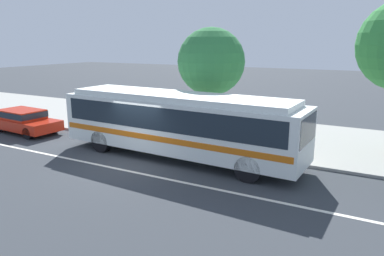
{
  "coord_description": "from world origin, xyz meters",
  "views": [
    {
      "loc": [
        9.1,
        -11.48,
        4.95
      ],
      "look_at": [
        1.74,
        2.07,
        1.3
      ],
      "focal_mm": 33.92,
      "sensor_mm": 36.0,
      "label": 1
    }
  ],
  "objects_px": {
    "transit_bus": "(178,121)",
    "sedan_behind_bus": "(24,120)",
    "pedestrian_walking_along_curb": "(285,128)",
    "bus_stop_sign": "(265,120)",
    "street_tree_near_stop": "(211,62)",
    "pedestrian_waiting_near_sign": "(133,115)",
    "pedestrian_standing_by_tree": "(160,118)"
  },
  "relations": [
    {
      "from": "transit_bus",
      "to": "sedan_behind_bus",
      "type": "xyz_separation_m",
      "value": [
        -9.98,
        -0.18,
        -0.92
      ]
    },
    {
      "from": "pedestrian_walking_along_curb",
      "to": "bus_stop_sign",
      "type": "distance_m",
      "value": 1.49
    },
    {
      "from": "transit_bus",
      "to": "sedan_behind_bus",
      "type": "relative_size",
      "value": 2.48
    },
    {
      "from": "bus_stop_sign",
      "to": "street_tree_near_stop",
      "type": "xyz_separation_m",
      "value": [
        -3.46,
        1.78,
        2.31
      ]
    },
    {
      "from": "pedestrian_walking_along_curb",
      "to": "sedan_behind_bus",
      "type": "bearing_deg",
      "value": -166.35
    },
    {
      "from": "sedan_behind_bus",
      "to": "pedestrian_waiting_near_sign",
      "type": "bearing_deg",
      "value": 23.63
    },
    {
      "from": "pedestrian_waiting_near_sign",
      "to": "street_tree_near_stop",
      "type": "relative_size",
      "value": 0.3
    },
    {
      "from": "transit_bus",
      "to": "bus_stop_sign",
      "type": "height_order",
      "value": "transit_bus"
    },
    {
      "from": "transit_bus",
      "to": "pedestrian_standing_by_tree",
      "type": "xyz_separation_m",
      "value": [
        -2.46,
        2.25,
        -0.54
      ]
    },
    {
      "from": "pedestrian_waiting_near_sign",
      "to": "bus_stop_sign",
      "type": "bearing_deg",
      "value": -2.93
    },
    {
      "from": "pedestrian_waiting_near_sign",
      "to": "pedestrian_standing_by_tree",
      "type": "bearing_deg",
      "value": -2.07
    },
    {
      "from": "pedestrian_walking_along_curb",
      "to": "street_tree_near_stop",
      "type": "relative_size",
      "value": 0.3
    },
    {
      "from": "transit_bus",
      "to": "street_tree_near_stop",
      "type": "bearing_deg",
      "value": 93.63
    },
    {
      "from": "transit_bus",
      "to": "pedestrian_walking_along_curb",
      "type": "height_order",
      "value": "transit_bus"
    },
    {
      "from": "pedestrian_waiting_near_sign",
      "to": "street_tree_near_stop",
      "type": "height_order",
      "value": "street_tree_near_stop"
    },
    {
      "from": "pedestrian_waiting_near_sign",
      "to": "pedestrian_walking_along_curb",
      "type": "height_order",
      "value": "pedestrian_waiting_near_sign"
    },
    {
      "from": "sedan_behind_bus",
      "to": "pedestrian_walking_along_curb",
      "type": "bearing_deg",
      "value": 13.65
    },
    {
      "from": "pedestrian_waiting_near_sign",
      "to": "bus_stop_sign",
      "type": "xyz_separation_m",
      "value": [
        7.49,
        -0.38,
        0.57
      ]
    },
    {
      "from": "pedestrian_standing_by_tree",
      "to": "bus_stop_sign",
      "type": "distance_m",
      "value": 5.72
    },
    {
      "from": "sedan_behind_bus",
      "to": "pedestrian_standing_by_tree",
      "type": "bearing_deg",
      "value": 17.95
    },
    {
      "from": "bus_stop_sign",
      "to": "street_tree_near_stop",
      "type": "relative_size",
      "value": 0.43
    },
    {
      "from": "bus_stop_sign",
      "to": "transit_bus",
      "type": "bearing_deg",
      "value": -149.02
    },
    {
      "from": "sedan_behind_bus",
      "to": "pedestrian_standing_by_tree",
      "type": "distance_m",
      "value": 7.91
    },
    {
      "from": "bus_stop_sign",
      "to": "street_tree_near_stop",
      "type": "height_order",
      "value": "street_tree_near_stop"
    },
    {
      "from": "pedestrian_waiting_near_sign",
      "to": "bus_stop_sign",
      "type": "height_order",
      "value": "bus_stop_sign"
    },
    {
      "from": "pedestrian_waiting_near_sign",
      "to": "street_tree_near_stop",
      "type": "bearing_deg",
      "value": 19.06
    },
    {
      "from": "sedan_behind_bus",
      "to": "pedestrian_waiting_near_sign",
      "type": "relative_size",
      "value": 2.67
    },
    {
      "from": "bus_stop_sign",
      "to": "pedestrian_walking_along_curb",
      "type": "bearing_deg",
      "value": 64.31
    },
    {
      "from": "sedan_behind_bus",
      "to": "street_tree_near_stop",
      "type": "height_order",
      "value": "street_tree_near_stop"
    },
    {
      "from": "bus_stop_sign",
      "to": "street_tree_near_stop",
      "type": "bearing_deg",
      "value": 152.81
    },
    {
      "from": "pedestrian_waiting_near_sign",
      "to": "bus_stop_sign",
      "type": "distance_m",
      "value": 7.52
    },
    {
      "from": "street_tree_near_stop",
      "to": "pedestrian_walking_along_curb",
      "type": "bearing_deg",
      "value": -7.6
    }
  ]
}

